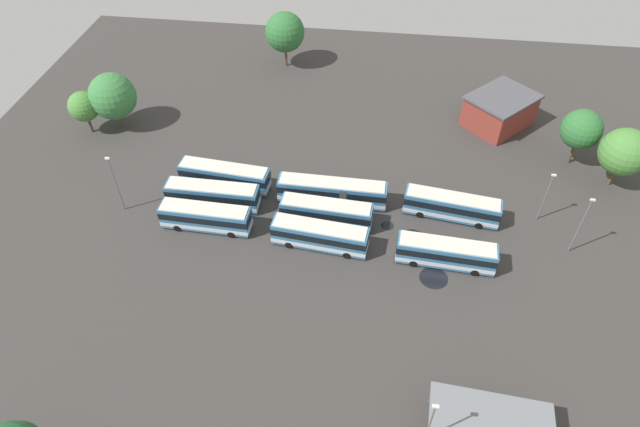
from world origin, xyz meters
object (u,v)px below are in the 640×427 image
at_px(depot_building, 500,110).
at_px(tree_northeast, 624,152).
at_px(bus_row0_slot0, 452,206).
at_px(bus_row0_slot2, 446,253).
at_px(tree_north_edge, 581,129).
at_px(bus_row1_slot2, 320,236).
at_px(lamp_post_far_corner, 546,195).
at_px(bus_row2_slot1, 213,195).
at_px(lamp_post_mid_lot, 581,224).
at_px(bus_row1_slot1, 326,213).
at_px(bus_row2_slot0, 225,176).
at_px(lamp_post_by_building, 116,182).
at_px(tree_west_edge, 84,106).
at_px(bus_row2_slot2, 206,217).
at_px(tree_south_edge, 113,96).
at_px(bus_row1_slot0, 332,191).
at_px(maintenance_shelter, 492,420).
at_px(tree_east_edge, 285,32).

relative_size(depot_building, tree_northeast, 1.43).
distance_m(bus_row0_slot0, bus_row0_slot2, 8.28).
distance_m(depot_building, tree_north_edge, 13.09).
xyz_separation_m(bus_row1_slot2, lamp_post_far_corner, (-27.43, -8.39, 2.35)).
xyz_separation_m(bus_row2_slot1, lamp_post_mid_lot, (-45.35, 2.31, 2.92)).
bearing_deg(depot_building, bus_row1_slot1, 46.56).
bearing_deg(lamp_post_mid_lot, bus_row2_slot0, -7.99).
distance_m(lamp_post_by_building, tree_west_edge, 19.98).
bearing_deg(bus_row0_slot0, bus_row1_slot1, 11.67).
bearing_deg(bus_row1_slot2, lamp_post_far_corner, -163.00).
height_order(bus_row2_slot0, depot_building, depot_building).
xyz_separation_m(bus_row0_slot2, tree_north_edge, (-18.66, -21.88, 4.03)).
bearing_deg(bus_row2_slot2, tree_south_edge, -45.32).
bearing_deg(bus_row0_slot0, depot_building, -110.35).
distance_m(bus_row1_slot0, tree_north_edge, 35.79).
distance_m(bus_row2_slot0, lamp_post_by_building, 14.01).
bearing_deg(bus_row1_slot2, bus_row0_slot0, -155.53).
xyz_separation_m(bus_row1_slot1, lamp_post_by_building, (26.84, 0.95, 2.92)).
bearing_deg(tree_northeast, lamp_post_by_building, 11.83).
height_order(maintenance_shelter, tree_south_edge, tree_south_edge).
relative_size(depot_building, tree_east_edge, 1.28).
height_order(bus_row1_slot1, maintenance_shelter, maintenance_shelter).
xyz_separation_m(lamp_post_by_building, lamp_post_far_corner, (-53.99, -5.26, -0.57)).
distance_m(bus_row1_slot1, tree_northeast, 40.35).
height_order(bus_row1_slot0, tree_north_edge, tree_north_edge).
relative_size(bus_row0_slot0, bus_row2_slot1, 1.01).
relative_size(bus_row1_slot1, bus_row2_slot2, 1.02).
distance_m(bus_row0_slot2, maintenance_shelter, 20.94).
bearing_deg(bus_row1_slot2, tree_east_edge, -74.67).
height_order(bus_row2_slot1, lamp_post_by_building, lamp_post_by_building).
bearing_deg(lamp_post_far_corner, bus_row0_slot0, 5.27).
distance_m(bus_row2_slot0, tree_west_edge, 26.08).
distance_m(lamp_post_far_corner, tree_northeast, 13.86).
distance_m(lamp_post_by_building, tree_south_edge, 19.78).
bearing_deg(bus_row2_slot2, bus_row0_slot0, -168.86).
height_order(bus_row1_slot0, bus_row2_slot0, same).
height_order(depot_building, maintenance_shelter, depot_building).
height_order(bus_row2_slot0, tree_north_edge, tree_north_edge).
bearing_deg(bus_row2_slot0, tree_north_edge, -166.46).
height_order(bus_row2_slot2, tree_west_edge, tree_west_edge).
height_order(bus_row2_slot2, lamp_post_by_building, lamp_post_by_building).
distance_m(bus_row2_slot1, lamp_post_by_building, 12.19).
height_order(bus_row1_slot2, bus_row2_slot0, same).
bearing_deg(depot_building, bus_row2_slot2, 35.85).
relative_size(bus_row0_slot0, lamp_post_far_corner, 1.65).
bearing_deg(tree_west_edge, maintenance_shelter, 144.19).
bearing_deg(bus_row0_slot0, maintenance_shelter, 93.95).
bearing_deg(bus_row2_slot1, tree_north_edge, -162.27).
bearing_deg(tree_northeast, bus_row1_slot2, 23.54).
height_order(lamp_post_far_corner, tree_north_edge, tree_north_edge).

